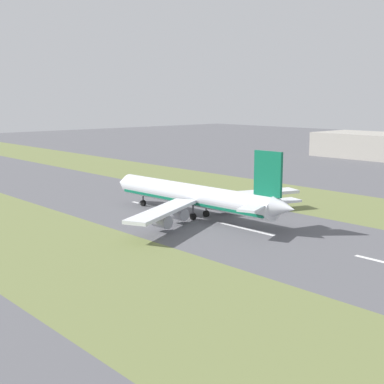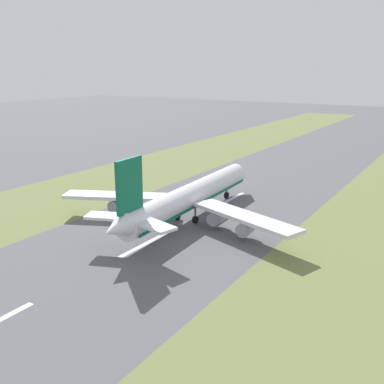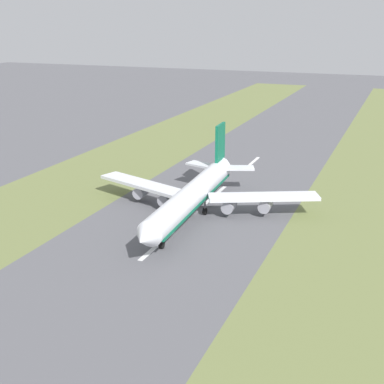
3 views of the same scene
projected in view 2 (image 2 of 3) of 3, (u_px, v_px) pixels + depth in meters
The scene contains 6 objects.
ground_plane at pixel (185, 223), 112.12m from camera, with size 800.00×800.00×0.00m, color #56565B.
grass_median_west at pixel (59, 197), 135.05m from camera, with size 40.00×600.00×0.01m, color olive.
grass_median_east at pixel (375, 263), 89.19m from camera, with size 40.00×600.00×0.01m, color olive.
centreline_dash_mid at pixel (146, 243), 99.28m from camera, with size 1.20×18.00×0.01m, color silver.
centreline_dash_far at pixel (230, 200), 132.01m from camera, with size 1.20×18.00×0.01m, color silver.
airplane_main_jet at pixel (188, 198), 112.72m from camera, with size 64.05×67.19×20.20m.
Camera 2 is at (57.55, -89.02, 37.38)m, focal length 42.00 mm.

